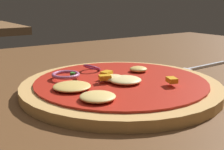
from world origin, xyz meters
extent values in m
cube|color=brown|center=(0.00, 0.00, 0.02)|extent=(1.46, 1.01, 0.04)
cylinder|color=tan|center=(-0.01, 0.00, 0.05)|extent=(0.30, 0.30, 0.01)
cylinder|color=red|center=(-0.01, 0.00, 0.06)|extent=(0.26, 0.26, 0.00)
ellipsoid|color=#E5BC60|center=(-0.10, 0.00, 0.06)|extent=(0.05, 0.05, 0.01)
ellipsoid|color=#F4DB8E|center=(-0.02, -0.02, 0.06)|extent=(0.05, 0.05, 0.01)
ellipsoid|color=#E5BC60|center=(0.04, 0.03, 0.06)|extent=(0.03, 0.03, 0.01)
ellipsoid|color=#EFCC72|center=(-0.09, -0.06, 0.06)|extent=(0.04, 0.04, 0.01)
ellipsoid|color=#F4DB8E|center=(-0.03, 0.00, 0.06)|extent=(0.03, 0.03, 0.01)
torus|color=#93386B|center=(-0.02, 0.08, 0.06)|extent=(0.04, 0.04, 0.02)
torus|color=#B25984|center=(-0.08, 0.05, 0.06)|extent=(0.06, 0.06, 0.01)
cube|color=orange|center=(-0.03, 0.02, 0.07)|extent=(0.02, 0.02, 0.01)
cube|color=orange|center=(-0.04, 0.00, 0.07)|extent=(0.02, 0.02, 0.01)
cube|color=orange|center=(0.03, -0.07, 0.07)|extent=(0.02, 0.02, 0.01)
cube|color=#2D8C28|center=(-0.06, 0.06, 0.06)|extent=(0.01, 0.01, 0.00)
cube|color=silver|center=(0.23, 0.03, 0.04)|extent=(0.12, 0.01, 0.01)
cube|color=silver|center=(0.16, 0.03, 0.04)|extent=(0.02, 0.02, 0.01)
cube|color=silver|center=(0.14, 0.04, 0.04)|extent=(0.03, 0.00, 0.00)
cube|color=silver|center=(0.14, 0.03, 0.04)|extent=(0.03, 0.00, 0.00)
cube|color=silver|center=(0.14, 0.02, 0.04)|extent=(0.03, 0.00, 0.00)
cube|color=silver|center=(0.14, 0.02, 0.04)|extent=(0.03, 0.00, 0.00)
camera|label=1|loc=(-0.27, -0.34, 0.17)|focal=47.08mm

